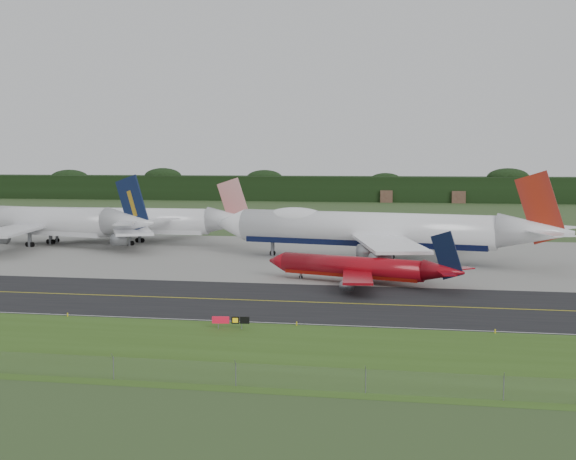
# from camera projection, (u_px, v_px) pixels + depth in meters

# --- Properties ---
(ground) EXTENTS (600.00, 600.00, 0.00)m
(ground) POSITION_uv_depth(u_px,v_px,m) (276.00, 296.00, 122.17)
(ground) COLOR #324A22
(ground) RESTS_ON ground
(grass_verge) EXTENTS (400.00, 30.00, 0.01)m
(grass_verge) POSITION_uv_depth(u_px,v_px,m) (212.00, 350.00, 87.92)
(grass_verge) COLOR #345418
(grass_verge) RESTS_ON ground
(taxiway) EXTENTS (400.00, 32.00, 0.02)m
(taxiway) POSITION_uv_depth(u_px,v_px,m) (271.00, 301.00, 118.26)
(taxiway) COLOR black
(taxiway) RESTS_ON ground
(apron) EXTENTS (400.00, 78.00, 0.01)m
(apron) POSITION_uv_depth(u_px,v_px,m) (323.00, 256.00, 172.09)
(apron) COLOR gray
(apron) RESTS_ON ground
(taxiway_centreline) EXTENTS (400.00, 0.40, 0.00)m
(taxiway_centreline) POSITION_uv_depth(u_px,v_px,m) (271.00, 301.00, 118.25)
(taxiway_centreline) COLOR gold
(taxiway_centreline) RESTS_ON taxiway
(taxiway_edge_line) EXTENTS (400.00, 0.25, 0.00)m
(taxiway_edge_line) POSITION_uv_depth(u_px,v_px,m) (246.00, 322.00, 103.08)
(taxiway_edge_line) COLOR silver
(taxiway_edge_line) RESTS_ON taxiway
(perimeter_fence) EXTENTS (320.00, 0.10, 320.00)m
(perimeter_fence) POSITION_uv_depth(u_px,v_px,m) (174.00, 371.00, 75.09)
(perimeter_fence) COLOR slate
(perimeter_fence) RESTS_ON ground
(horizon_treeline) EXTENTS (700.00, 25.00, 12.00)m
(horizon_treeline) POSITION_uv_depth(u_px,v_px,m) (388.00, 190.00, 389.63)
(horizon_treeline) COLOR black
(horizon_treeline) RESTS_ON ground
(jet_ba_747) EXTENTS (74.25, 60.63, 18.76)m
(jet_ba_747) POSITION_uv_depth(u_px,v_px,m) (376.00, 230.00, 163.31)
(jet_ba_747) COLOR white
(jet_ba_747) RESTS_ON ground
(jet_red_737) EXTENTS (34.68, 27.51, 9.62)m
(jet_red_737) POSITION_uv_depth(u_px,v_px,m) (362.00, 268.00, 134.03)
(jet_red_737) COLOR maroon
(jet_red_737) RESTS_ON ground
(jet_navy_gold) EXTENTS (66.41, 56.69, 17.35)m
(jet_navy_gold) POSITION_uv_depth(u_px,v_px,m) (39.00, 222.00, 192.74)
(jet_navy_gold) COLOR silver
(jet_navy_gold) RESTS_ON ground
(jet_star_tail) EXTENTS (61.88, 52.04, 16.39)m
(jet_star_tail) POSITION_uv_depth(u_px,v_px,m) (133.00, 222.00, 196.09)
(jet_star_tail) COLOR white
(jet_star_tail) RESTS_ON ground
(taxiway_sign) EXTENTS (4.61, 0.80, 1.54)m
(taxiway_sign) POSITION_uv_depth(u_px,v_px,m) (231.00, 320.00, 98.75)
(taxiway_sign) COLOR slate
(taxiway_sign) RESTS_ON ground
(edge_marker_left) EXTENTS (0.16, 0.16, 0.50)m
(edge_marker_left) POSITION_uv_depth(u_px,v_px,m) (68.00, 315.00, 106.54)
(edge_marker_left) COLOR yellow
(edge_marker_left) RESTS_ON ground
(edge_marker_center) EXTENTS (0.16, 0.16, 0.50)m
(edge_marker_center) POSITION_uv_depth(u_px,v_px,m) (297.00, 324.00, 100.82)
(edge_marker_center) COLOR yellow
(edge_marker_center) RESTS_ON ground
(edge_marker_right) EXTENTS (0.16, 0.16, 0.50)m
(edge_marker_right) POSITION_uv_depth(u_px,v_px,m) (495.00, 331.00, 96.35)
(edge_marker_right) COLOR yellow
(edge_marker_right) RESTS_ON ground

